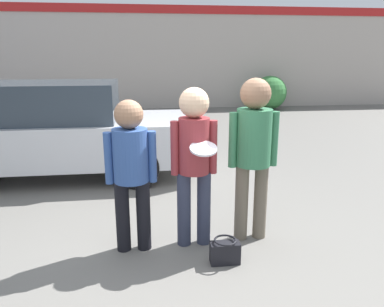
% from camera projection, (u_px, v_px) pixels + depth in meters
% --- Properties ---
extents(ground_plane, '(56.00, 56.00, 0.00)m').
position_uv_depth(ground_plane, '(169.00, 251.00, 4.05)').
color(ground_plane, '#66635E').
extents(storefront_building, '(24.00, 0.22, 3.79)m').
position_uv_depth(storefront_building, '(147.00, 57.00, 14.10)').
color(storefront_building, '#B2A89E').
rests_on(storefront_building, ground).
extents(person_left, '(0.53, 0.36, 1.63)m').
position_uv_depth(person_left, '(131.00, 164.00, 3.84)').
color(person_left, black).
rests_on(person_left, ground).
extents(person_middle_with_frisbee, '(0.49, 0.54, 1.74)m').
position_uv_depth(person_middle_with_frisbee, '(194.00, 154.00, 3.94)').
color(person_middle_with_frisbee, '#2D3347').
rests_on(person_middle_with_frisbee, ground).
extents(person_right, '(0.55, 0.38, 1.82)m').
position_uv_depth(person_right, '(253.00, 144.00, 4.07)').
color(person_right, '#665B4C').
rests_on(person_right, ground).
extents(parked_car_near, '(4.76, 1.83, 1.61)m').
position_uv_depth(parked_car_near, '(48.00, 130.00, 6.34)').
color(parked_car_near, '#B7BABF').
rests_on(parked_car_near, ground).
extents(shrub, '(1.26, 1.26, 1.26)m').
position_uv_depth(shrub, '(270.00, 93.00, 14.22)').
color(shrub, '#387A3D').
rests_on(shrub, ground).
extents(handbag, '(0.30, 0.23, 0.26)m').
position_uv_depth(handbag, '(225.00, 252.00, 3.78)').
color(handbag, black).
rests_on(handbag, ground).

